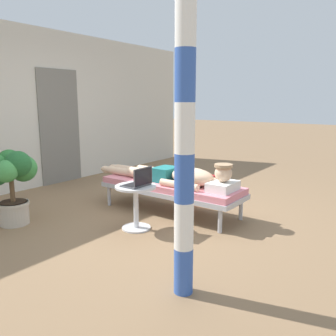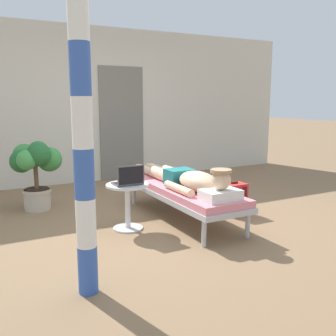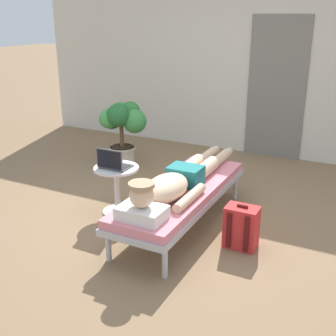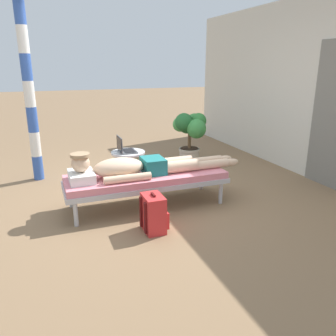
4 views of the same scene
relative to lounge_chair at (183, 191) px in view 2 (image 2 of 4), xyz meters
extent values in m
plane|color=#846647|center=(-0.22, 0.09, -0.35)|extent=(40.00, 40.00, 0.00)
cube|color=beige|center=(0.00, 2.78, 1.00)|extent=(7.60, 0.20, 2.70)
cube|color=slate|center=(0.25, 2.67, 0.67)|extent=(0.84, 0.03, 2.04)
cylinder|color=#B7B7BC|center=(-0.28, 0.90, -0.21)|extent=(0.05, 0.05, 0.28)
cylinder|color=#B7B7BC|center=(0.28, 0.90, -0.21)|extent=(0.05, 0.05, 0.28)
cylinder|color=#B7B7BC|center=(-0.28, -0.90, -0.21)|extent=(0.05, 0.05, 0.28)
cylinder|color=#B7B7BC|center=(0.28, -0.90, -0.21)|extent=(0.05, 0.05, 0.28)
cube|color=#B7B7BC|center=(0.00, 0.00, -0.04)|extent=(0.65, 2.00, 0.06)
cube|color=pink|center=(0.00, 0.00, 0.03)|extent=(0.63, 1.96, 0.08)
cube|color=white|center=(0.00, -0.78, 0.13)|extent=(0.40, 0.28, 0.11)
sphere|color=beige|center=(0.00, -0.78, 0.29)|extent=(0.21, 0.21, 0.21)
cylinder|color=tan|center=(0.00, -0.78, 0.38)|extent=(0.22, 0.22, 0.03)
ellipsoid|color=beige|center=(0.00, -0.34, 0.19)|extent=(0.35, 0.60, 0.23)
cylinder|color=beige|center=(-0.22, -0.29, 0.12)|extent=(0.09, 0.55, 0.09)
cylinder|color=beige|center=(0.22, -0.29, 0.12)|extent=(0.09, 0.55, 0.09)
cube|color=#1E7272|center=(0.00, 0.09, 0.17)|extent=(0.33, 0.26, 0.19)
cylinder|color=beige|center=(-0.09, 0.43, 0.15)|extent=(0.15, 0.42, 0.15)
cylinder|color=beige|center=(-0.09, 0.86, 0.13)|extent=(0.11, 0.44, 0.11)
ellipsoid|color=beige|center=(-0.09, 1.15, 0.12)|extent=(0.09, 0.20, 0.10)
cylinder|color=beige|center=(0.09, 0.43, 0.15)|extent=(0.15, 0.42, 0.15)
cylinder|color=beige|center=(0.09, 0.86, 0.13)|extent=(0.11, 0.44, 0.11)
ellipsoid|color=beige|center=(0.09, 1.15, 0.12)|extent=(0.09, 0.20, 0.10)
cylinder|color=silver|center=(-0.75, -0.04, -0.34)|extent=(0.34, 0.34, 0.02)
cylinder|color=silver|center=(-0.75, -0.04, -0.09)|extent=(0.06, 0.06, 0.48)
cylinder|color=silver|center=(-0.75, -0.04, 0.16)|extent=(0.48, 0.48, 0.02)
cube|color=#4C4C51|center=(-0.75, -0.04, 0.19)|extent=(0.31, 0.22, 0.02)
cube|color=black|center=(-0.75, -0.03, 0.20)|extent=(0.27, 0.15, 0.00)
cube|color=#4C4C51|center=(-0.75, -0.15, 0.30)|extent=(0.31, 0.01, 0.21)
cube|color=black|center=(-0.75, -0.16, 0.30)|extent=(0.29, 0.00, 0.19)
cube|color=red|center=(0.68, -0.14, -0.15)|extent=(0.30, 0.20, 0.40)
cube|color=red|center=(0.68, -0.02, -0.22)|extent=(0.22, 0.04, 0.18)
cube|color=#531212|center=(0.60, -0.25, -0.15)|extent=(0.04, 0.02, 0.34)
cube|color=#531212|center=(0.76, -0.25, -0.15)|extent=(0.04, 0.02, 0.34)
cube|color=#531212|center=(0.68, -0.14, 0.07)|extent=(0.10, 0.02, 0.02)
cylinder|color=#BFB29E|center=(-1.52, 1.26, -0.21)|extent=(0.34, 0.34, 0.28)
cylinder|color=#BFB29E|center=(-1.52, 1.26, -0.09)|extent=(0.37, 0.37, 0.04)
cylinder|color=#332319|center=(-1.52, 1.26, -0.06)|extent=(0.31, 0.31, 0.01)
cylinder|color=brown|center=(-1.52, 1.26, 0.11)|extent=(0.06, 0.06, 0.36)
sphere|color=#38843D|center=(-1.33, 1.30, 0.32)|extent=(0.33, 0.33, 0.33)
sphere|color=#2D7233|center=(-1.45, 1.40, 0.43)|extent=(0.27, 0.27, 0.27)
sphere|color=#38843D|center=(-1.63, 1.41, 0.38)|extent=(0.30, 0.30, 0.30)
sphere|color=#23602D|center=(-1.69, 1.28, 0.32)|extent=(0.30, 0.30, 0.30)
sphere|color=#429347|center=(-1.64, 1.13, 0.35)|extent=(0.26, 0.26, 0.26)
sphere|color=#23602D|center=(-1.49, 1.14, 0.41)|extent=(0.31, 0.31, 0.31)
cylinder|color=#3359B2|center=(-1.57, -1.26, -0.16)|extent=(0.15, 0.15, 0.37)
cylinder|color=white|center=(-1.57, -1.26, 0.21)|extent=(0.15, 0.15, 0.37)
cylinder|color=#3359B2|center=(-1.57, -1.26, 0.58)|extent=(0.15, 0.15, 0.37)
cylinder|color=white|center=(-1.57, -1.26, 0.95)|extent=(0.15, 0.15, 0.37)
cylinder|color=#3359B2|center=(-1.57, -1.26, 1.32)|extent=(0.15, 0.15, 0.37)
cylinder|color=white|center=(-1.57, -1.26, 1.69)|extent=(0.15, 0.15, 0.37)
camera|label=1|loc=(-3.67, -2.66, 1.15)|focal=37.17mm
camera|label=2|loc=(-2.32, -3.98, 1.12)|focal=41.26mm
camera|label=3|loc=(1.68, -3.59, 1.72)|focal=45.90mm
camera|label=4|loc=(3.80, -1.15, 1.37)|focal=36.18mm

